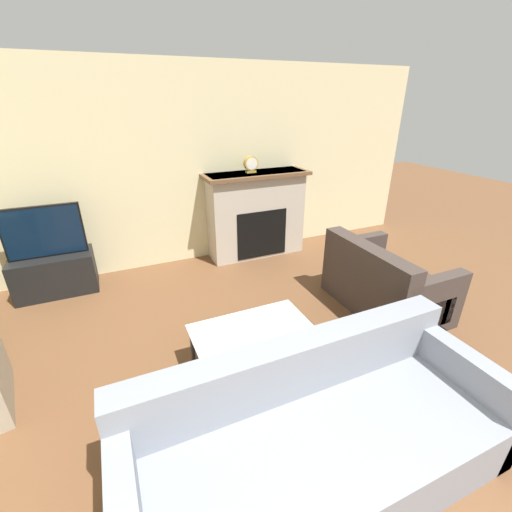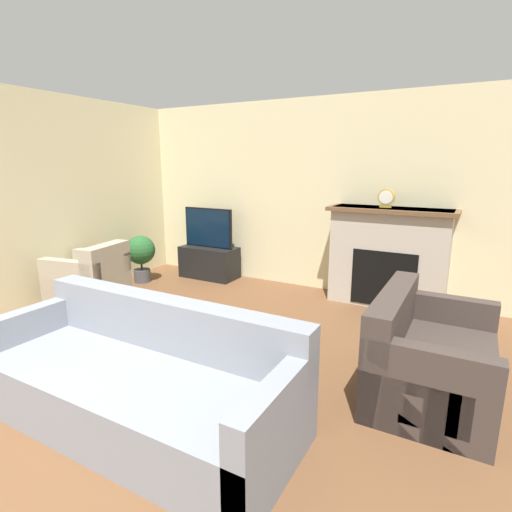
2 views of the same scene
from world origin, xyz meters
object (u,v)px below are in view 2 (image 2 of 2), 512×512
Objects in this scene: couch_loveseat at (427,360)px; mantel_clock at (386,198)px; couch_sectional at (139,382)px; potted_plant at (141,253)px; coffee_table at (218,323)px; tv at (208,228)px; armchair_by_window at (90,282)px.

couch_loveseat is 5.65× the size of mantel_clock.
mantel_clock reaches higher than couch_sectional.
potted_plant is 3.15× the size of mantel_clock.
mantel_clock is (0.97, 2.34, 1.01)m from coffee_table.
tv is 3.70× the size of mantel_clock.
mantel_clock is (3.29, 1.89, 1.09)m from armchair_by_window.
tv reaches higher than couch_loveseat.
armchair_by_window is 0.92× the size of coffee_table.
tv is at bearing 127.21° from coffee_table.
armchair_by_window is 1.11m from potted_plant.
potted_plant is at bearing 134.36° from couch_sectional.
couch_sectional is 10.32× the size of mantel_clock.
couch_sectional and couch_loveseat have the same top height.
armchair_by_window reaches higher than potted_plant.
tv reaches higher than coffee_table.
coffee_table is at bearing 68.70° from armchair_by_window.
armchair_by_window is at bearing -150.15° from mantel_clock.
coffee_table is at bearing -112.50° from mantel_clock.
armchair_by_window is at bearing -108.51° from tv.
couch_loveseat is at bearing -68.30° from mantel_clock.
coffee_table is at bearing 89.84° from couch_sectional.
couch_loveseat is 1.80m from coffee_table.
potted_plant is at bearing 148.20° from coffee_table.
potted_plant is (-0.17, 1.09, 0.16)m from armchair_by_window.
tv is 1.97m from armchair_by_window.
mantel_clock is at bearing 67.50° from coffee_table.
couch_sectional is 1.00m from coffee_table.
armchair_by_window is at bearing 147.84° from couch_sectional.
couch_sectional is 1.83× the size of couch_loveseat.
coffee_table is (2.32, -0.46, 0.08)m from armchair_by_window.
tv is at bearing 151.32° from armchair_by_window.
couch_loveseat is 4.42m from potted_plant.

